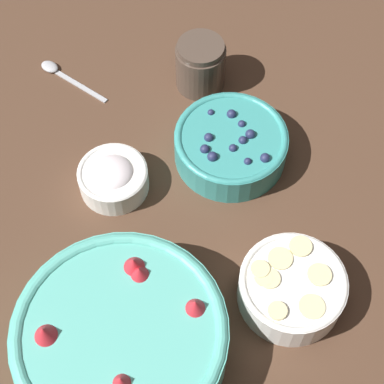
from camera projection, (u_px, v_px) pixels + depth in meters
name	position (u px, v px, depth m)	size (l,w,h in m)	color
ground_plane	(184.00, 230.00, 0.92)	(4.00, 4.00, 0.00)	#4C3323
bowl_strawberries	(121.00, 338.00, 0.79)	(0.26, 0.26, 0.10)	#56B7A8
bowl_blueberries	(231.00, 144.00, 0.96)	(0.17, 0.17, 0.06)	teal
bowl_bananas	(292.00, 287.00, 0.84)	(0.14, 0.14, 0.06)	white
bowl_cream	(113.00, 177.00, 0.93)	(0.10, 0.10, 0.05)	white
jar_chocolate	(200.00, 66.00, 1.03)	(0.08, 0.08, 0.09)	#4C3D33
spoon	(61.00, 74.00, 1.06)	(0.06, 0.13, 0.01)	#B2B2B7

